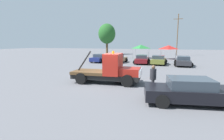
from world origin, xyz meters
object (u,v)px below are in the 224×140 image
at_px(parked_car_tan, 118,59).
at_px(parked_car_navy, 100,58).
at_px(parked_car_maroon, 142,59).
at_px(tree_left, 107,34).
at_px(person_near_truck, 153,77).
at_px(traffic_cone, 152,75).
at_px(parked_car_olive, 158,60).
at_px(tow_truck, 110,71).
at_px(parked_car_charcoal, 183,61).
at_px(foreground_car, 193,91).
at_px(utility_pole, 177,34).
at_px(canopy_tent_red, 168,47).
at_px(canopy_tent_green, 141,47).

bearing_deg(parked_car_tan, parked_car_navy, 90.86).
relative_size(parked_car_tan, parked_car_maroon, 0.90).
relative_size(parked_car_maroon, tree_left, 0.59).
height_order(person_near_truck, traffic_cone, person_near_truck).
height_order(parked_car_navy, traffic_cone, parked_car_navy).
distance_m(parked_car_olive, traffic_cone, 10.71).
distance_m(person_near_truck, tree_left, 38.73).
height_order(tow_truck, parked_car_charcoal, tow_truck).
distance_m(tow_truck, person_near_truck, 3.86).
relative_size(foreground_car, tree_left, 0.64).
distance_m(parked_car_charcoal, traffic_cone, 10.81).
relative_size(parked_car_navy, utility_pole, 0.47).
height_order(parked_car_olive, traffic_cone, parked_car_olive).
xyz_separation_m(parked_car_navy, parked_car_olive, (9.45, -0.41, -0.00)).
relative_size(foreground_car, parked_car_olive, 1.25).
relative_size(traffic_cone, utility_pole, 0.05).
height_order(tow_truck, parked_car_maroon, tow_truck).
distance_m(traffic_cone, utility_pole, 31.81).
bearing_deg(canopy_tent_red, foreground_car, -86.12).
bearing_deg(tow_truck, canopy_tent_red, 75.76).
xyz_separation_m(parked_car_charcoal, canopy_tent_red, (-2.20, 9.83, 1.66)).
bearing_deg(canopy_tent_red, tow_truck, -99.48).
bearing_deg(parked_car_olive, parked_car_navy, 87.80).
xyz_separation_m(person_near_truck, parked_car_tan, (-7.09, 15.59, -0.37)).
distance_m(tow_truck, utility_pole, 35.07).
distance_m(parked_car_navy, parked_car_olive, 9.45).
bearing_deg(foreground_car, tree_left, 106.40).
height_order(parked_car_olive, utility_pole, utility_pole).
relative_size(parked_car_tan, canopy_tent_green, 1.48).
xyz_separation_m(tree_left, traffic_cone, (15.60, -30.17, -5.38)).
bearing_deg(foreground_car, tow_truck, 141.16).
relative_size(parked_car_charcoal, tree_left, 0.58).
bearing_deg(canopy_tent_red, parked_car_charcoal, -77.38).
relative_size(parked_car_tan, tree_left, 0.53).
distance_m(parked_car_charcoal, utility_pole, 21.47).
height_order(tow_truck, foreground_car, tow_truck).
bearing_deg(utility_pole, parked_car_charcoal, -88.87).
xyz_separation_m(foreground_car, canopy_tent_red, (-1.78, 26.29, 1.66)).
xyz_separation_m(parked_car_olive, canopy_tent_red, (1.16, 9.46, 1.66)).
height_order(parked_car_charcoal, tree_left, tree_left).
xyz_separation_m(tow_truck, foreground_car, (5.66, -3.07, -0.32)).
distance_m(parked_car_olive, parked_car_charcoal, 3.38).
bearing_deg(traffic_cone, parked_car_tan, 121.29).
relative_size(tow_truck, canopy_tent_red, 1.92).
bearing_deg(parked_car_maroon, parked_car_navy, 84.81).
relative_size(parked_car_maroon, utility_pole, 0.48).
height_order(foreground_car, canopy_tent_red, canopy_tent_red).
xyz_separation_m(foreground_car, utility_pole, (0.00, 37.40, 4.71)).
relative_size(tow_truck, canopy_tent_green, 1.84).
relative_size(parked_car_navy, parked_car_charcoal, 0.99).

